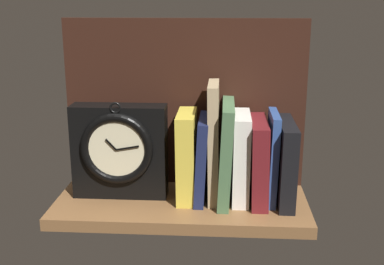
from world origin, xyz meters
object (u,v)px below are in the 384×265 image
book_green_romantic (226,152)px  book_black_skeptic (285,162)px  book_white_catcher (241,157)px  framed_clock (119,151)px  book_blue_modern (272,157)px  book_tan_shortstories (214,142)px  book_yellow_seinlanguage (187,156)px  book_navy_bierce (202,158)px  book_maroon_dawkins (258,161)px

book_green_romantic → book_black_skeptic: bearing=0.0°
book_white_catcher → framed_clock: bearing=-179.3°
book_blue_modern → book_black_skeptic: (2.77, 0.00, -0.96)cm
book_tan_shortstories → book_black_skeptic: bearing=0.0°
book_yellow_seinlanguage → book_blue_modern: bearing=0.0°
book_black_skeptic → framed_clock: (-35.53, -0.33, 1.82)cm
book_yellow_seinlanguage → framed_clock: size_ratio=0.88×
book_green_romantic → book_navy_bierce: bearing=180.0°
book_maroon_dawkins → book_yellow_seinlanguage: bearing=180.0°
book_navy_bierce → book_blue_modern: (14.91, 0.00, 0.62)cm
book_yellow_seinlanguage → book_green_romantic: size_ratio=0.90×
book_yellow_seinlanguage → book_tan_shortstories: bearing=0.0°
book_navy_bierce → book_black_skeptic: 17.68cm
book_navy_bierce → book_yellow_seinlanguage: bearing=180.0°
book_white_catcher → framed_clock: size_ratio=0.87×
book_black_skeptic → book_navy_bierce: bearing=180.0°
book_white_catcher → book_yellow_seinlanguage: bearing=180.0°
book_navy_bierce → book_maroon_dawkins: 12.07cm
book_navy_bierce → book_green_romantic: (5.06, 0.00, 1.55)cm
book_yellow_seinlanguage → book_blue_modern: (18.18, 0.00, 0.12)cm
book_yellow_seinlanguage → book_navy_bierce: size_ratio=1.06×
book_yellow_seinlanguage → framed_clock: framed_clock is taller
book_green_romantic → book_blue_modern: 9.90cm
book_green_romantic → book_maroon_dawkins: 7.23cm
book_green_romantic → book_white_catcher: bearing=0.0°
book_yellow_seinlanguage → book_white_catcher: (11.58, 0.00, -0.05)cm
book_green_romantic → framed_clock: bearing=-179.2°
book_navy_bierce → book_blue_modern: book_blue_modern is taller
book_navy_bierce → book_tan_shortstories: (2.45, 0.00, 3.68)cm
book_yellow_seinlanguage → book_green_romantic: 8.39cm
book_green_romantic → book_tan_shortstories: bearing=180.0°
book_blue_modern → book_navy_bierce: bearing=180.0°
book_green_romantic → book_white_catcher: book_green_romantic is taller
book_tan_shortstories → framed_clock: book_tan_shortstories is taller
book_maroon_dawkins → book_black_skeptic: 5.61cm
book_white_catcher → book_blue_modern: size_ratio=0.98×
book_tan_shortstories → book_maroon_dawkins: (9.61, 0.00, -3.89)cm
book_navy_bierce → book_tan_shortstories: 4.42cm
book_black_skeptic → book_yellow_seinlanguage: bearing=180.0°
book_blue_modern → framed_clock: (-32.77, -0.33, 0.86)cm
book_black_skeptic → framed_clock: bearing=-179.5°
book_blue_modern → framed_clock: bearing=-179.4°
book_white_catcher → book_blue_modern: 6.60cm
book_yellow_seinlanguage → book_green_romantic: book_green_romantic is taller
book_navy_bierce → book_black_skeptic: bearing=0.0°
book_yellow_seinlanguage → book_tan_shortstories: size_ratio=0.75×
book_black_skeptic → book_white_catcher: bearing=180.0°
book_blue_modern → framed_clock: size_ratio=0.89×
framed_clock → book_blue_modern: bearing=0.6°
book_yellow_seinlanguage → book_blue_modern: book_blue_modern is taller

